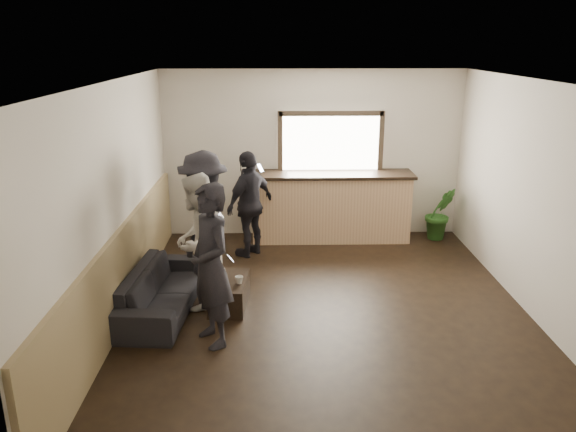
{
  "coord_description": "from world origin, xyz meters",
  "views": [
    {
      "loc": [
        -0.61,
        -6.32,
        3.24
      ],
      "look_at": [
        -0.47,
        0.4,
        1.13
      ],
      "focal_mm": 35.0,
      "sensor_mm": 36.0,
      "label": 1
    }
  ],
  "objects_px": {
    "person_a": "(211,266)",
    "coffee_table": "(229,293)",
    "sofa": "(162,290)",
    "person_c": "(204,218)",
    "potted_plant": "(440,213)",
    "cup_a": "(221,272)",
    "person_d": "(250,204)",
    "person_b": "(197,242)",
    "cup_b": "(239,280)",
    "bar_counter": "(331,202)"
  },
  "relations": [
    {
      "from": "potted_plant",
      "to": "person_c",
      "type": "xyz_separation_m",
      "value": [
        -3.74,
        -1.69,
        0.47
      ]
    },
    {
      "from": "bar_counter",
      "to": "coffee_table",
      "type": "xyz_separation_m",
      "value": [
        -1.52,
        -2.51,
        -0.46
      ]
    },
    {
      "from": "potted_plant",
      "to": "person_a",
      "type": "xyz_separation_m",
      "value": [
        -3.47,
        -3.35,
        0.46
      ]
    },
    {
      "from": "person_a",
      "to": "person_c",
      "type": "xyz_separation_m",
      "value": [
        -0.27,
        1.66,
        0.01
      ]
    },
    {
      "from": "coffee_table",
      "to": "person_a",
      "type": "distance_m",
      "value": 1.16
    },
    {
      "from": "cup_a",
      "to": "coffee_table",
      "type": "bearing_deg",
      "value": -51.14
    },
    {
      "from": "bar_counter",
      "to": "person_a",
      "type": "xyz_separation_m",
      "value": [
        -1.62,
        -3.4,
        0.27
      ]
    },
    {
      "from": "potted_plant",
      "to": "sofa",
      "type": "bearing_deg",
      "value": -148.55
    },
    {
      "from": "cup_b",
      "to": "person_c",
      "type": "bearing_deg",
      "value": 120.19
    },
    {
      "from": "bar_counter",
      "to": "person_d",
      "type": "distance_m",
      "value": 1.51
    },
    {
      "from": "person_d",
      "to": "cup_a",
      "type": "bearing_deg",
      "value": 27.98
    },
    {
      "from": "cup_a",
      "to": "person_c",
      "type": "xyz_separation_m",
      "value": [
        -0.26,
        0.63,
        0.52
      ]
    },
    {
      "from": "sofa",
      "to": "potted_plant",
      "type": "bearing_deg",
      "value": -53.83
    },
    {
      "from": "bar_counter",
      "to": "person_a",
      "type": "distance_m",
      "value": 3.78
    },
    {
      "from": "cup_b",
      "to": "person_b",
      "type": "distance_m",
      "value": 0.7
    },
    {
      "from": "potted_plant",
      "to": "person_d",
      "type": "relative_size",
      "value": 0.54
    },
    {
      "from": "person_a",
      "to": "person_b",
      "type": "relative_size",
      "value": 1.07
    },
    {
      "from": "cup_b",
      "to": "cup_a",
      "type": "bearing_deg",
      "value": 135.4
    },
    {
      "from": "person_a",
      "to": "cup_b",
      "type": "bearing_deg",
      "value": 132.69
    },
    {
      "from": "coffee_table",
      "to": "person_c",
      "type": "distance_m",
      "value": 1.14
    },
    {
      "from": "bar_counter",
      "to": "cup_a",
      "type": "distance_m",
      "value": 2.88
    },
    {
      "from": "cup_a",
      "to": "person_b",
      "type": "distance_m",
      "value": 0.53
    },
    {
      "from": "cup_a",
      "to": "cup_b",
      "type": "bearing_deg",
      "value": -44.6
    },
    {
      "from": "coffee_table",
      "to": "person_a",
      "type": "xyz_separation_m",
      "value": [
        -0.11,
        -0.89,
        0.74
      ]
    },
    {
      "from": "sofa",
      "to": "person_c",
      "type": "height_order",
      "value": "person_c"
    },
    {
      "from": "cup_a",
      "to": "person_b",
      "type": "xyz_separation_m",
      "value": [
        -0.26,
        -0.11,
        0.45
      ]
    },
    {
      "from": "person_a",
      "to": "coffee_table",
      "type": "bearing_deg",
      "value": 143.12
    },
    {
      "from": "person_b",
      "to": "person_c",
      "type": "bearing_deg",
      "value": -167.35
    },
    {
      "from": "cup_a",
      "to": "cup_b",
      "type": "relative_size",
      "value": 1.23
    },
    {
      "from": "sofa",
      "to": "cup_b",
      "type": "height_order",
      "value": "sofa"
    },
    {
      "from": "bar_counter",
      "to": "sofa",
      "type": "height_order",
      "value": "bar_counter"
    },
    {
      "from": "coffee_table",
      "to": "person_d",
      "type": "bearing_deg",
      "value": 83.67
    },
    {
      "from": "cup_a",
      "to": "sofa",
      "type": "bearing_deg",
      "value": -161.04
    },
    {
      "from": "cup_b",
      "to": "coffee_table",
      "type": "bearing_deg",
      "value": 142.34
    },
    {
      "from": "person_d",
      "to": "bar_counter",
      "type": "bearing_deg",
      "value": 157.22
    },
    {
      "from": "cup_b",
      "to": "potted_plant",
      "type": "xyz_separation_m",
      "value": [
        3.23,
        2.57,
        0.05
      ]
    },
    {
      "from": "person_a",
      "to": "cup_a",
      "type": "bearing_deg",
      "value": 150.44
    },
    {
      "from": "person_d",
      "to": "person_c",
      "type": "bearing_deg",
      "value": 9.48
    },
    {
      "from": "coffee_table",
      "to": "person_d",
      "type": "height_order",
      "value": "person_d"
    },
    {
      "from": "bar_counter",
      "to": "potted_plant",
      "type": "bearing_deg",
      "value": -1.46
    },
    {
      "from": "coffee_table",
      "to": "cup_b",
      "type": "xyz_separation_m",
      "value": [
        0.14,
        -0.11,
        0.22
      ]
    },
    {
      "from": "potted_plant",
      "to": "person_a",
      "type": "height_order",
      "value": "person_a"
    },
    {
      "from": "coffee_table",
      "to": "cup_b",
      "type": "bearing_deg",
      "value": -37.66
    },
    {
      "from": "cup_a",
      "to": "potted_plant",
      "type": "distance_m",
      "value": 4.18
    },
    {
      "from": "sofa",
      "to": "cup_a",
      "type": "height_order",
      "value": "sofa"
    },
    {
      "from": "cup_a",
      "to": "person_c",
      "type": "height_order",
      "value": "person_c"
    },
    {
      "from": "cup_b",
      "to": "person_c",
      "type": "relative_size",
      "value": 0.06
    },
    {
      "from": "bar_counter",
      "to": "cup_b",
      "type": "xyz_separation_m",
      "value": [
        -1.38,
        -2.62,
        -0.24
      ]
    },
    {
      "from": "coffee_table",
      "to": "potted_plant",
      "type": "relative_size",
      "value": 0.88
    },
    {
      "from": "cup_a",
      "to": "person_d",
      "type": "height_order",
      "value": "person_d"
    }
  ]
}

